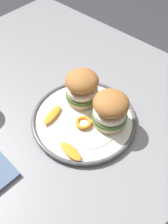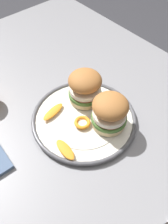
% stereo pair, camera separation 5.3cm
% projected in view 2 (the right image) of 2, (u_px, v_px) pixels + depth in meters
% --- Properties ---
extents(ground_plane, '(8.00, 8.00, 0.00)m').
position_uv_depth(ground_plane, '(83.00, 203.00, 1.31)').
color(ground_plane, '#333338').
extents(dining_table, '(1.30, 0.88, 0.77)m').
position_uv_depth(dining_table, '(83.00, 136.00, 0.80)').
color(dining_table, gray).
rests_on(dining_table, ground).
extents(dinner_plate, '(0.30, 0.30, 0.02)m').
position_uv_depth(dinner_plate, '(84.00, 119.00, 0.70)').
color(dinner_plate, silver).
rests_on(dinner_plate, dining_table).
extents(sandwich_half_left, '(0.11, 0.11, 0.10)m').
position_uv_depth(sandwich_half_left, '(85.00, 87.00, 0.70)').
color(sandwich_half_left, beige).
rests_on(sandwich_half_left, dinner_plate).
extents(sandwich_half_right, '(0.11, 0.11, 0.10)m').
position_uv_depth(sandwich_half_right, '(110.00, 111.00, 0.64)').
color(sandwich_half_right, beige).
rests_on(sandwich_half_right, dinner_plate).
extents(orange_peel_curled, '(0.06, 0.06, 0.01)m').
position_uv_depth(orange_peel_curled, '(82.00, 123.00, 0.67)').
color(orange_peel_curled, orange).
rests_on(orange_peel_curled, dinner_plate).
extents(orange_peel_strip_long, '(0.07, 0.03, 0.01)m').
position_uv_depth(orange_peel_strip_long, '(65.00, 150.00, 0.62)').
color(orange_peel_strip_long, orange).
rests_on(orange_peel_strip_long, dinner_plate).
extents(orange_peel_strip_short, '(0.04, 0.08, 0.01)m').
position_uv_depth(orange_peel_strip_short, '(53.00, 112.00, 0.70)').
color(orange_peel_strip_short, orange).
rests_on(orange_peel_strip_short, dinner_plate).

